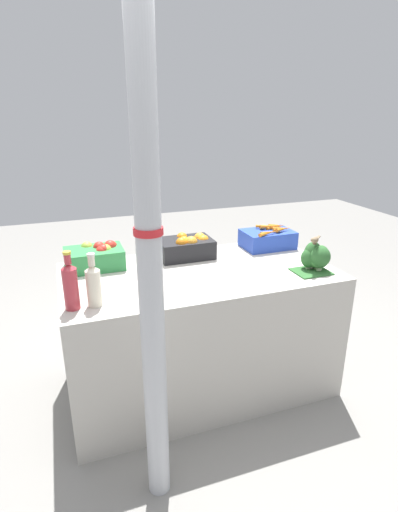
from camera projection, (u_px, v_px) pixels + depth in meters
ground_plane at (199, 383)px, 2.80m from camera, size 10.00×10.00×0.00m
market_table at (199, 330)px, 2.66m from camera, size 1.70×0.89×0.85m
support_pole at (149, 237)px, 1.58m from camera, size 0.12×0.12×2.65m
apple_crate at (96, 256)px, 2.55m from camera, size 0.36×0.25×0.17m
orange_crate at (187, 246)px, 2.74m from camera, size 0.36×0.25×0.16m
carrot_crate at (268, 238)px, 2.94m from camera, size 0.36×0.26×0.16m
broccoli_pile at (316, 257)px, 2.50m from camera, size 0.23×0.19×0.18m
juice_bottle_ruby at (71, 285)px, 1.99m from camera, size 0.08×0.08×0.31m
juice_bottle_cloudy at (94, 284)px, 2.03m from camera, size 0.08×0.08×0.28m
sparrow_bird at (315, 240)px, 2.43m from camera, size 0.12×0.09×0.05m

